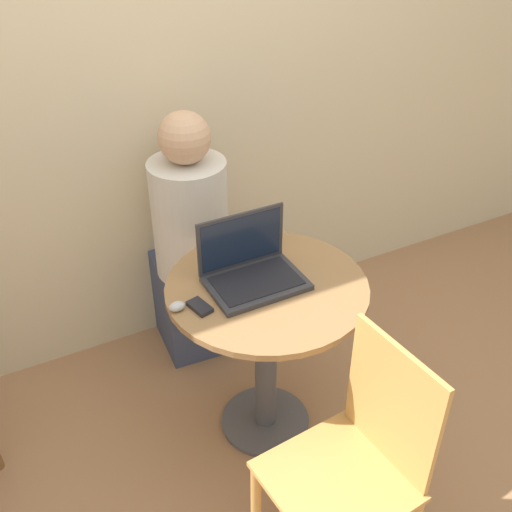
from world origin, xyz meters
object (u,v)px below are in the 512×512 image
Objects in this scene: chair_empty at (355,465)px; person_seated at (189,254)px; cell_phone at (200,307)px; laptop at (251,269)px.

chair_empty is 0.73× the size of person_seated.
cell_phone is at bearing 112.26° from chair_empty.
chair_empty is at bearing -67.74° from cell_phone.
person_seated reaches higher than chair_empty.
person_seated is at bearing 71.97° from cell_phone.
person_seated reaches higher than laptop.
person_seated is (-0.02, 0.58, -0.28)m from laptop.
laptop is 0.29× the size of person_seated.
laptop reaches higher than cell_phone.
laptop is 0.64m from person_seated.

